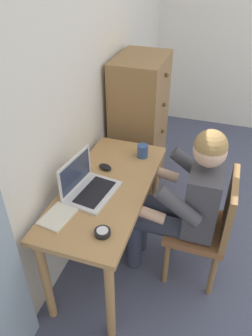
{
  "coord_description": "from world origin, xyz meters",
  "views": [
    {
      "loc": [
        -2.0,
        1.23,
        2.07
      ],
      "look_at": [
        -0.37,
        1.76,
        0.85
      ],
      "focal_mm": 34.81,
      "sensor_mm": 36.0,
      "label": 1
    }
  ],
  "objects_px": {
    "person_seated": "(184,198)",
    "desk_clock": "(102,232)",
    "chair": "(208,224)",
    "notebook_pad": "(58,216)",
    "desk": "(107,201)",
    "computer_mouse": "(105,167)",
    "dresser": "(139,128)",
    "laptop": "(87,185)",
    "coffee_mug": "(143,151)"
  },
  "relations": [
    {
      "from": "dresser",
      "to": "notebook_pad",
      "type": "bearing_deg",
      "value": 176.16
    },
    {
      "from": "chair",
      "to": "person_seated",
      "type": "height_order",
      "value": "person_seated"
    },
    {
      "from": "dresser",
      "to": "person_seated",
      "type": "distance_m",
      "value": 1.06
    },
    {
      "from": "desk_clock",
      "to": "laptop",
      "type": "bearing_deg",
      "value": 35.77
    },
    {
      "from": "notebook_pad",
      "to": "desk_clock",
      "type": "bearing_deg",
      "value": -89.9
    },
    {
      "from": "chair",
      "to": "desk_clock",
      "type": "xyz_separation_m",
      "value": [
        -0.53,
        0.54,
        0.28
      ]
    },
    {
      "from": "desk",
      "to": "person_seated",
      "type": "xyz_separation_m",
      "value": [
        0.13,
        -0.49,
        0.05
      ]
    },
    {
      "from": "chair",
      "to": "laptop",
      "type": "xyz_separation_m",
      "value": [
        -0.22,
        0.77,
        0.31
      ]
    },
    {
      "from": "desk",
      "to": "chair",
      "type": "distance_m",
      "value": 0.7
    },
    {
      "from": "dresser",
      "to": "computer_mouse",
      "type": "relative_size",
      "value": 12.89
    },
    {
      "from": "notebook_pad",
      "to": "coffee_mug",
      "type": "distance_m",
      "value": 0.83
    },
    {
      "from": "person_seated",
      "to": "desk_clock",
      "type": "xyz_separation_m",
      "value": [
        -0.53,
        0.36,
        0.09
      ]
    },
    {
      "from": "laptop",
      "to": "dresser",
      "type": "bearing_deg",
      "value": -1.09
    },
    {
      "from": "chair",
      "to": "computer_mouse",
      "type": "relative_size",
      "value": 8.73
    },
    {
      "from": "chair",
      "to": "desk",
      "type": "bearing_deg",
      "value": 100.99
    },
    {
      "from": "desk_clock",
      "to": "computer_mouse",
      "type": "bearing_deg",
      "value": 19.71
    },
    {
      "from": "dresser",
      "to": "person_seated",
      "type": "bearing_deg",
      "value": -147.76
    },
    {
      "from": "desk",
      "to": "notebook_pad",
      "type": "height_order",
      "value": "notebook_pad"
    },
    {
      "from": "chair",
      "to": "notebook_pad",
      "type": "distance_m",
      "value": 1.01
    },
    {
      "from": "dresser",
      "to": "coffee_mug",
      "type": "height_order",
      "value": "dresser"
    },
    {
      "from": "person_seated",
      "to": "coffee_mug",
      "type": "distance_m",
      "value": 0.48
    },
    {
      "from": "dresser",
      "to": "desk_clock",
      "type": "xyz_separation_m",
      "value": [
        -1.42,
        -0.2,
        0.12
      ]
    },
    {
      "from": "dresser",
      "to": "notebook_pad",
      "type": "xyz_separation_m",
      "value": [
        -1.38,
        0.09,
        0.11
      ]
    },
    {
      "from": "person_seated",
      "to": "computer_mouse",
      "type": "relative_size",
      "value": 11.91
    },
    {
      "from": "dresser",
      "to": "computer_mouse",
      "type": "distance_m",
      "value": 0.85
    },
    {
      "from": "desk",
      "to": "notebook_pad",
      "type": "xyz_separation_m",
      "value": [
        -0.36,
        0.17,
        0.13
      ]
    },
    {
      "from": "dresser",
      "to": "desk_clock",
      "type": "height_order",
      "value": "dresser"
    },
    {
      "from": "computer_mouse",
      "to": "notebook_pad",
      "type": "height_order",
      "value": "computer_mouse"
    },
    {
      "from": "chair",
      "to": "notebook_pad",
      "type": "bearing_deg",
      "value": 120.19
    },
    {
      "from": "person_seated",
      "to": "desk_clock",
      "type": "bearing_deg",
      "value": 145.74
    },
    {
      "from": "dresser",
      "to": "coffee_mug",
      "type": "bearing_deg",
      "value": -161.95
    },
    {
      "from": "dresser",
      "to": "chair",
      "type": "bearing_deg",
      "value": -140.13
    },
    {
      "from": "coffee_mug",
      "to": "computer_mouse",
      "type": "bearing_deg",
      "value": 139.32
    },
    {
      "from": "person_seated",
      "to": "computer_mouse",
      "type": "distance_m",
      "value": 0.58
    },
    {
      "from": "coffee_mug",
      "to": "desk",
      "type": "bearing_deg",
      "value": 163.2
    },
    {
      "from": "person_seated",
      "to": "notebook_pad",
      "type": "xyz_separation_m",
      "value": [
        -0.49,
        0.66,
        0.09
      ]
    },
    {
      "from": "computer_mouse",
      "to": "desk_clock",
      "type": "relative_size",
      "value": 1.11
    },
    {
      "from": "desk",
      "to": "computer_mouse",
      "type": "height_order",
      "value": "computer_mouse"
    },
    {
      "from": "desk",
      "to": "computer_mouse",
      "type": "xyz_separation_m",
      "value": [
        0.18,
        0.08,
        0.14
      ]
    },
    {
      "from": "desk",
      "to": "dresser",
      "type": "bearing_deg",
      "value": 4.05
    },
    {
      "from": "notebook_pad",
      "to": "coffee_mug",
      "type": "height_order",
      "value": "coffee_mug"
    },
    {
      "from": "desk",
      "to": "dresser",
      "type": "distance_m",
      "value": 1.03
    },
    {
      "from": "chair",
      "to": "coffee_mug",
      "type": "bearing_deg",
      "value": 62.49
    },
    {
      "from": "person_seated",
      "to": "chair",
      "type": "bearing_deg",
      "value": -90.03
    },
    {
      "from": "computer_mouse",
      "to": "coffee_mug",
      "type": "xyz_separation_m",
      "value": [
        0.24,
        -0.2,
        0.03
      ]
    },
    {
      "from": "desk",
      "to": "notebook_pad",
      "type": "relative_size",
      "value": 5.58
    },
    {
      "from": "laptop",
      "to": "coffee_mug",
      "type": "bearing_deg",
      "value": -23.4
    },
    {
      "from": "desk",
      "to": "computer_mouse",
      "type": "distance_m",
      "value": 0.24
    },
    {
      "from": "laptop",
      "to": "notebook_pad",
      "type": "relative_size",
      "value": 1.77
    },
    {
      "from": "desk",
      "to": "person_seated",
      "type": "relative_size",
      "value": 0.98
    }
  ]
}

